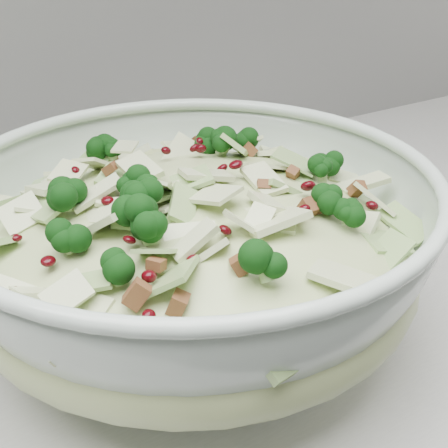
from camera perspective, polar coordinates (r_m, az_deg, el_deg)
mixing_bowl at (r=0.50m, az=-2.76°, el=-2.83°), size 0.47×0.47×0.15m
salad at (r=0.48m, az=-2.83°, el=-0.35°), size 0.37×0.37×0.15m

